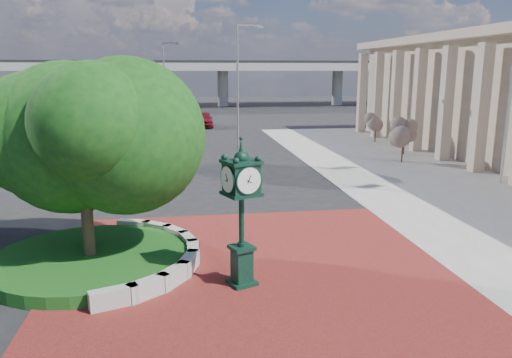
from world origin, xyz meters
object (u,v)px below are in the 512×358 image
at_px(post_clock, 241,207).
at_px(street_lamp_near, 240,78).
at_px(street_lamp_far, 166,77).
at_px(parked_car, 203,119).
at_px(flagpole_b, 512,72).

distance_m(post_clock, street_lamp_near, 25.39).
height_order(post_clock, street_lamp_far, street_lamp_far).
distance_m(street_lamp_near, street_lamp_far, 20.16).
bearing_deg(parked_car, post_clock, -90.87).
bearing_deg(flagpole_b, parked_car, 116.11).
bearing_deg(flagpole_b, post_clock, -144.83).
relative_size(parked_car, street_lamp_far, 0.54).
relative_size(flagpole_b, street_lamp_near, 1.24).
bearing_deg(street_lamp_near, parked_car, 97.86).
height_order(street_lamp_near, street_lamp_far, street_lamp_near).
bearing_deg(post_clock, street_lamp_near, 83.34).
bearing_deg(street_lamp_far, parked_car, -40.49).
bearing_deg(post_clock, parked_car, 88.98).
relative_size(post_clock, flagpole_b, 0.36).
xyz_separation_m(flagpole_b, street_lamp_far, (-18.62, 33.36, -0.69)).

